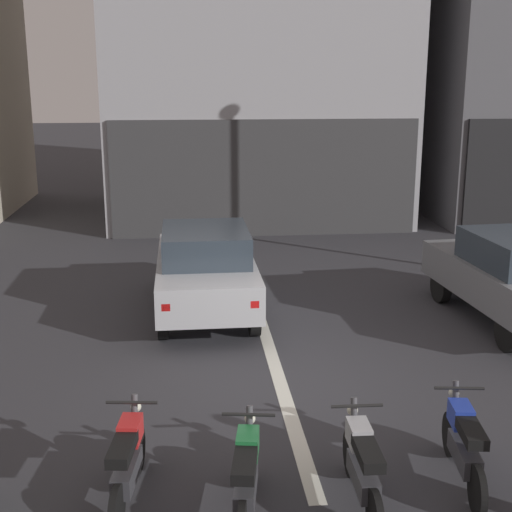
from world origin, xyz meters
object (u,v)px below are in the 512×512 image
(motorcycle_green_row_left_mid, at_px, (246,475))
(motorcycle_silver_row_centre, at_px, (362,465))
(motorcycle_red_row_leftmost, at_px, (128,461))
(motorcycle_blue_row_right_mid, at_px, (464,443))
(car_silver_crossing_near, at_px, (206,267))

(motorcycle_green_row_left_mid, relative_size, motorcycle_silver_row_centre, 0.99)
(motorcycle_red_row_leftmost, bearing_deg, motorcycle_green_row_left_mid, -18.10)
(motorcycle_red_row_leftmost, distance_m, motorcycle_blue_row_right_mid, 3.60)
(car_silver_crossing_near, bearing_deg, motorcycle_blue_row_right_mid, -66.17)
(motorcycle_red_row_leftmost, xyz_separation_m, motorcycle_green_row_left_mid, (1.20, -0.39, 0.00))
(car_silver_crossing_near, relative_size, motorcycle_green_row_left_mid, 2.48)
(motorcycle_green_row_left_mid, height_order, motorcycle_blue_row_right_mid, same)
(car_silver_crossing_near, height_order, motorcycle_blue_row_right_mid, car_silver_crossing_near)
(motorcycle_green_row_left_mid, bearing_deg, motorcycle_blue_row_right_mid, 9.22)
(motorcycle_blue_row_right_mid, bearing_deg, motorcycle_silver_row_centre, -165.45)
(motorcycle_red_row_leftmost, xyz_separation_m, motorcycle_silver_row_centre, (2.40, -0.32, 0.00))
(motorcycle_blue_row_right_mid, bearing_deg, motorcycle_green_row_left_mid, -170.78)
(motorcycle_green_row_left_mid, bearing_deg, motorcycle_silver_row_centre, 3.71)
(motorcycle_red_row_leftmost, distance_m, motorcycle_silver_row_centre, 2.42)
(motorcycle_red_row_leftmost, bearing_deg, motorcycle_silver_row_centre, -7.47)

